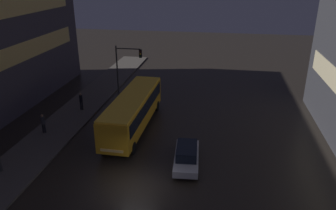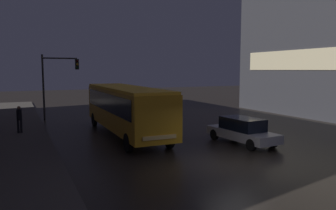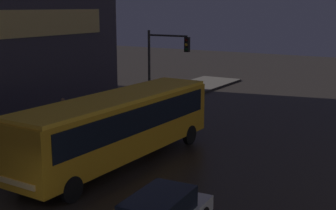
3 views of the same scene
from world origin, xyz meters
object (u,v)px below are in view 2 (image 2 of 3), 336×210
object	(u,v)px
pedestrian_near	(19,117)
car_taxi	(242,130)
traffic_light_main	(57,76)
bus_near	(125,106)

from	to	relation	value
pedestrian_near	car_taxi	bearing A→B (deg)	146.19
traffic_light_main	pedestrian_near	bearing A→B (deg)	-117.26
car_taxi	traffic_light_main	world-z (taller)	traffic_light_main
car_taxi	traffic_light_main	distance (m)	16.75
car_taxi	pedestrian_near	xyz separation A→B (m)	(-11.65, 8.13, 0.40)
car_taxi	traffic_light_main	xyz separation A→B (m)	(-8.58, 14.08, 2.98)
car_taxi	pedestrian_near	size ratio (longest dim) A/B	2.67
bus_near	pedestrian_near	xyz separation A→B (m)	(-6.27, 2.97, -0.78)
bus_near	pedestrian_near	world-z (taller)	bus_near
pedestrian_near	traffic_light_main	distance (m)	7.17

